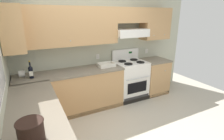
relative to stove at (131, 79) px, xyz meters
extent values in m
plane|color=#B2AA99|center=(-1.01, -1.25, -0.48)|extent=(7.04, 7.04, 0.00)
cube|color=#B7BAA3|center=(-0.55, 0.37, 0.80)|extent=(4.68, 0.12, 2.55)
cube|color=tan|center=(-1.44, 0.13, 1.32)|extent=(2.09, 0.34, 0.76)
cube|color=tan|center=(0.77, 0.13, 1.32)|extent=(0.74, 0.34, 0.76)
cube|color=tan|center=(0.00, 0.13, 1.53)|extent=(0.80, 0.34, 0.34)
cube|color=white|center=(0.00, 0.09, 1.14)|extent=(0.80, 0.46, 0.17)
cube|color=white|center=(0.00, -0.13, 1.07)|extent=(0.80, 0.03, 0.04)
sphere|color=silver|center=(-1.44, -0.05, 1.06)|extent=(0.02, 0.02, 0.02)
sphere|color=silver|center=(0.60, -0.05, 1.06)|extent=(0.02, 0.02, 0.02)
sphere|color=silver|center=(0.94, -0.05, 1.06)|extent=(0.02, 0.02, 0.02)
cube|color=silver|center=(-0.75, 0.29, 0.60)|extent=(0.08, 0.01, 0.12)
cube|color=silver|center=(-0.75, 0.29, 0.62)|extent=(0.03, 0.00, 0.03)
cube|color=silver|center=(-0.75, 0.29, 0.58)|extent=(0.03, 0.00, 0.03)
cube|color=silver|center=(0.68, 0.29, 0.60)|extent=(0.08, 0.01, 0.12)
cube|color=silver|center=(0.68, 0.29, 0.62)|extent=(0.03, 0.00, 0.03)
cube|color=silver|center=(0.68, 0.29, 0.58)|extent=(0.03, 0.00, 0.03)
cube|color=tan|center=(-2.39, -0.05, 1.32)|extent=(0.34, 0.64, 0.76)
cube|color=tan|center=(-1.46, -0.01, -0.04)|extent=(2.15, 0.61, 0.87)
cube|color=#756B5B|center=(-1.46, -0.01, 0.41)|extent=(2.18, 0.63, 0.04)
cube|color=tan|center=(0.71, -0.01, -0.04)|extent=(0.66, 0.61, 0.87)
cube|color=#756B5B|center=(0.71, -0.01, 0.41)|extent=(0.68, 0.63, 0.04)
cube|color=black|center=(-0.75, -0.28, -0.43)|extent=(3.54, 0.06, 0.09)
sphere|color=silver|center=(-1.89, -0.33, 0.20)|extent=(0.03, 0.03, 0.03)
sphere|color=silver|center=(0.81, -0.33, 0.20)|extent=(0.03, 0.03, 0.03)
cube|color=tan|center=(-2.25, -1.26, -0.04)|extent=(0.61, 1.89, 0.87)
cube|color=#756B5B|center=(-2.25, -1.26, 0.41)|extent=(0.63, 1.91, 0.04)
cube|color=white|center=(0.00, 0.00, -0.02)|extent=(0.76, 0.58, 0.91)
cube|color=black|center=(0.00, -0.30, -0.10)|extent=(0.53, 0.01, 0.26)
cylinder|color=silver|center=(0.00, -0.32, 0.14)|extent=(0.65, 0.02, 0.02)
cube|color=#333333|center=(0.00, -0.30, -0.38)|extent=(0.70, 0.01, 0.11)
cube|color=white|center=(0.00, 0.00, 0.44)|extent=(0.76, 0.58, 0.02)
cube|color=white|center=(0.00, 0.27, 0.58)|extent=(0.76, 0.04, 0.29)
cube|color=#053F0C|center=(0.13, 0.25, 0.63)|extent=(0.09, 0.01, 0.04)
cylinder|color=black|center=(-0.17, -0.14, 0.46)|extent=(0.19, 0.19, 0.02)
cylinder|color=black|center=(-0.17, -0.14, 0.45)|extent=(0.07, 0.07, 0.01)
cylinder|color=black|center=(0.17, -0.14, 0.46)|extent=(0.19, 0.19, 0.02)
cylinder|color=black|center=(0.17, -0.14, 0.45)|extent=(0.07, 0.07, 0.01)
cylinder|color=black|center=(-0.17, 0.14, 0.46)|extent=(0.19, 0.19, 0.02)
cylinder|color=black|center=(-0.17, 0.14, 0.45)|extent=(0.07, 0.07, 0.01)
cylinder|color=black|center=(0.17, 0.14, 0.46)|extent=(0.19, 0.19, 0.02)
cylinder|color=black|center=(0.17, 0.14, 0.45)|extent=(0.07, 0.07, 0.01)
cylinder|color=white|center=(-0.21, 0.25, 0.55)|extent=(0.04, 0.02, 0.04)
cylinder|color=white|center=(-0.07, 0.25, 0.55)|extent=(0.04, 0.02, 0.04)
cylinder|color=white|center=(0.07, 0.25, 0.55)|extent=(0.04, 0.02, 0.04)
cylinder|color=white|center=(0.21, 0.25, 0.55)|extent=(0.04, 0.02, 0.04)
cylinder|color=black|center=(-2.21, -0.07, 0.53)|extent=(0.08, 0.08, 0.20)
cone|color=black|center=(-2.21, -0.07, 0.65)|extent=(0.08, 0.08, 0.04)
cylinder|color=black|center=(-2.21, -0.07, 0.72)|extent=(0.03, 0.03, 0.09)
cylinder|color=gold|center=(-2.21, -0.07, 0.75)|extent=(0.03, 0.03, 0.02)
cube|color=silver|center=(-2.21, -0.10, 0.53)|extent=(0.07, 0.00, 0.09)
cube|color=white|center=(-0.67, -0.01, 0.44)|extent=(0.30, 0.20, 0.02)
cube|color=white|center=(-0.67, -0.13, 0.47)|extent=(0.37, 0.01, 0.08)
cube|color=white|center=(-0.67, 0.11, 0.47)|extent=(0.37, 0.01, 0.08)
cube|color=white|center=(-0.85, -0.01, 0.47)|extent=(0.01, 0.23, 0.08)
cube|color=white|center=(-0.49, -0.01, 0.47)|extent=(0.01, 0.23, 0.08)
cylinder|color=black|center=(-2.31, -1.90, 0.54)|extent=(0.23, 0.23, 0.22)
torus|color=black|center=(-2.31, -1.90, 0.65)|extent=(0.24, 0.24, 0.01)
cylinder|color=white|center=(-2.36, 0.09, 0.49)|extent=(0.11, 0.12, 0.12)
cylinder|color=#9E7A51|center=(-2.41, 0.09, 0.49)|extent=(0.01, 0.04, 0.04)
camera|label=1|loc=(-2.26, -3.38, 1.53)|focal=27.77mm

